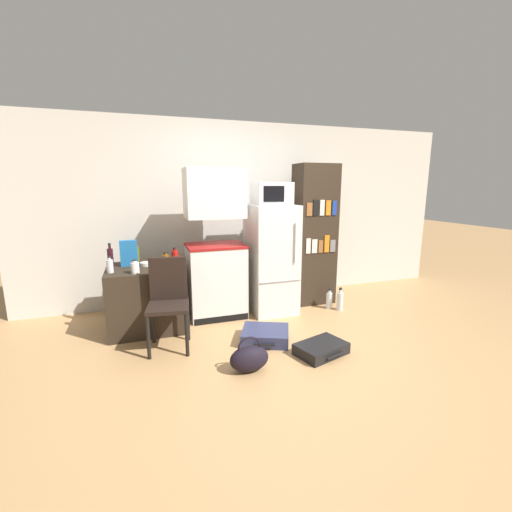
{
  "coord_description": "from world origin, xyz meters",
  "views": [
    {
      "loc": [
        -1.37,
        -2.82,
        1.65
      ],
      "look_at": [
        -0.12,
        0.85,
        0.85
      ],
      "focal_mm": 24.0,
      "sensor_mm": 36.0,
      "label": 1
    }
  ],
  "objects_px": {
    "bottle_olive_oil": "(136,254)",
    "suitcase_small_flat": "(321,349)",
    "bottle_wine_dark": "(110,258)",
    "suitcase_large_flat": "(265,335)",
    "microwave": "(272,194)",
    "bookshelf": "(314,235)",
    "handbag": "(249,358)",
    "kitchen_hutch": "(215,251)",
    "refrigerator": "(271,259)",
    "side_table": "(146,297)",
    "chair": "(168,295)",
    "bowl": "(147,264)",
    "cereal_box": "(129,253)",
    "water_bottle_middle": "(340,301)",
    "bottle_amber_beer": "(166,260)",
    "bottle_milk_white": "(135,268)",
    "bottle_ketchup_red": "(175,257)",
    "water_bottle_front": "(329,300)",
    "bottle_clear_short": "(110,266)"
  },
  "relations": [
    {
      "from": "suitcase_small_flat",
      "to": "handbag",
      "type": "bearing_deg",
      "value": 168.83
    },
    {
      "from": "microwave",
      "to": "bookshelf",
      "type": "height_order",
      "value": "bookshelf"
    },
    {
      "from": "bottle_milk_white",
      "to": "bottle_olive_oil",
      "type": "relative_size",
      "value": 0.62
    },
    {
      "from": "suitcase_small_flat",
      "to": "bottle_milk_white",
      "type": "bearing_deg",
      "value": 133.27
    },
    {
      "from": "kitchen_hutch",
      "to": "chair",
      "type": "distance_m",
      "value": 1.0
    },
    {
      "from": "side_table",
      "to": "bottle_ketchup_red",
      "type": "relative_size",
      "value": 4.08
    },
    {
      "from": "bottle_wine_dark",
      "to": "bowl",
      "type": "height_order",
      "value": "bottle_wine_dark"
    },
    {
      "from": "kitchen_hutch",
      "to": "bottle_wine_dark",
      "type": "relative_size",
      "value": 6.46
    },
    {
      "from": "refrigerator",
      "to": "water_bottle_middle",
      "type": "height_order",
      "value": "refrigerator"
    },
    {
      "from": "bottle_olive_oil",
      "to": "side_table",
      "type": "bearing_deg",
      "value": -75.38
    },
    {
      "from": "refrigerator",
      "to": "bowl",
      "type": "xyz_separation_m",
      "value": [
        -1.56,
        -0.0,
        0.05
      ]
    },
    {
      "from": "bottle_clear_short",
      "to": "handbag",
      "type": "bearing_deg",
      "value": -44.73
    },
    {
      "from": "kitchen_hutch",
      "to": "refrigerator",
      "type": "xyz_separation_m",
      "value": [
        0.73,
        -0.05,
        -0.15
      ]
    },
    {
      "from": "bowl",
      "to": "kitchen_hutch",
      "type": "bearing_deg",
      "value": 3.69
    },
    {
      "from": "suitcase_large_flat",
      "to": "bottle_olive_oil",
      "type": "bearing_deg",
      "value": 162.49
    },
    {
      "from": "water_bottle_middle",
      "to": "bowl",
      "type": "bearing_deg",
      "value": 172.75
    },
    {
      "from": "handbag",
      "to": "water_bottle_middle",
      "type": "relative_size",
      "value": 1.16
    },
    {
      "from": "bottle_milk_white",
      "to": "water_bottle_middle",
      "type": "bearing_deg",
      "value": 0.62
    },
    {
      "from": "suitcase_small_flat",
      "to": "water_bottle_front",
      "type": "height_order",
      "value": "water_bottle_front"
    },
    {
      "from": "bottle_milk_white",
      "to": "water_bottle_front",
      "type": "relative_size",
      "value": 0.54
    },
    {
      "from": "side_table",
      "to": "refrigerator",
      "type": "bearing_deg",
      "value": 2.29
    },
    {
      "from": "suitcase_small_flat",
      "to": "microwave",
      "type": "bearing_deg",
      "value": 74.41
    },
    {
      "from": "handbag",
      "to": "suitcase_small_flat",
      "type": "bearing_deg",
      "value": 5.58
    },
    {
      "from": "bottle_ketchup_red",
      "to": "cereal_box",
      "type": "distance_m",
      "value": 0.52
    },
    {
      "from": "bookshelf",
      "to": "water_bottle_middle",
      "type": "bearing_deg",
      "value": -67.86
    },
    {
      "from": "suitcase_small_flat",
      "to": "water_bottle_middle",
      "type": "relative_size",
      "value": 1.82
    },
    {
      "from": "kitchen_hutch",
      "to": "cereal_box",
      "type": "bearing_deg",
      "value": -179.72
    },
    {
      "from": "handbag",
      "to": "bowl",
      "type": "bearing_deg",
      "value": 120.1
    },
    {
      "from": "bottle_amber_beer",
      "to": "water_bottle_middle",
      "type": "xyz_separation_m",
      "value": [
        2.23,
        -0.2,
        -0.67
      ]
    },
    {
      "from": "bottle_wine_dark",
      "to": "bottle_amber_beer",
      "type": "xyz_separation_m",
      "value": [
        0.59,
        -0.1,
        -0.05
      ]
    },
    {
      "from": "handbag",
      "to": "water_bottle_middle",
      "type": "height_order",
      "value": "handbag"
    },
    {
      "from": "bookshelf",
      "to": "side_table",
      "type": "bearing_deg",
      "value": -175.06
    },
    {
      "from": "refrigerator",
      "to": "bottle_milk_white",
      "type": "height_order",
      "value": "refrigerator"
    },
    {
      "from": "bowl",
      "to": "cereal_box",
      "type": "relative_size",
      "value": 0.48
    },
    {
      "from": "bottle_olive_oil",
      "to": "suitcase_small_flat",
      "type": "bearing_deg",
      "value": -42.96
    },
    {
      "from": "side_table",
      "to": "chair",
      "type": "bearing_deg",
      "value": -69.89
    },
    {
      "from": "bottle_clear_short",
      "to": "refrigerator",
      "type": "bearing_deg",
      "value": 6.68
    },
    {
      "from": "bowl",
      "to": "suitcase_large_flat",
      "type": "height_order",
      "value": "bowl"
    },
    {
      "from": "side_table",
      "to": "bookshelf",
      "type": "xyz_separation_m",
      "value": [
        2.28,
        0.2,
        0.6
      ]
    },
    {
      "from": "chair",
      "to": "water_bottle_middle",
      "type": "xyz_separation_m",
      "value": [
        2.25,
        0.33,
        -0.42
      ]
    },
    {
      "from": "chair",
      "to": "suitcase_small_flat",
      "type": "height_order",
      "value": "chair"
    },
    {
      "from": "water_bottle_front",
      "to": "microwave",
      "type": "bearing_deg",
      "value": 164.71
    },
    {
      "from": "bottle_wine_dark",
      "to": "suitcase_large_flat",
      "type": "xyz_separation_m",
      "value": [
        1.54,
        -0.86,
        -0.79
      ]
    },
    {
      "from": "handbag",
      "to": "suitcase_large_flat",
      "type": "bearing_deg",
      "value": 56.44
    },
    {
      "from": "chair",
      "to": "suitcase_large_flat",
      "type": "height_order",
      "value": "chair"
    },
    {
      "from": "bottle_olive_oil",
      "to": "handbag",
      "type": "height_order",
      "value": "bottle_olive_oil"
    },
    {
      "from": "kitchen_hutch",
      "to": "refrigerator",
      "type": "relative_size",
      "value": 1.32
    },
    {
      "from": "microwave",
      "to": "bottle_wine_dark",
      "type": "distance_m",
      "value": 2.06
    },
    {
      "from": "bottle_olive_oil",
      "to": "suitcase_large_flat",
      "type": "distance_m",
      "value": 1.86
    },
    {
      "from": "suitcase_large_flat",
      "to": "side_table",
      "type": "bearing_deg",
      "value": 169.73
    }
  ]
}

